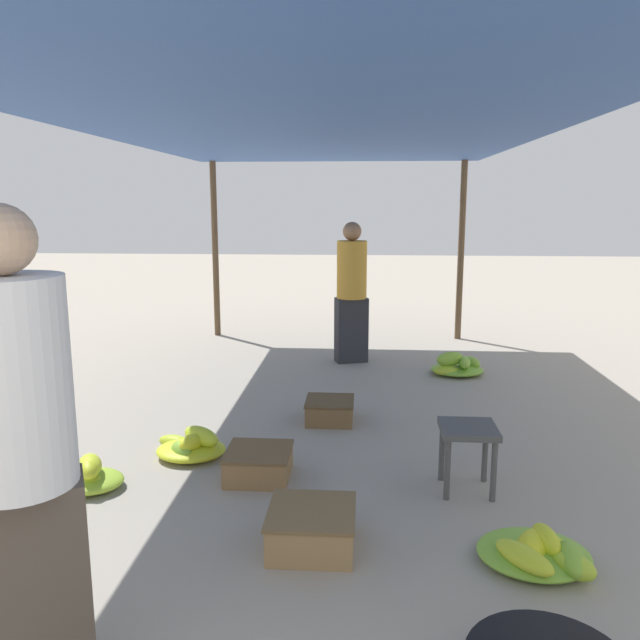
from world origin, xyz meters
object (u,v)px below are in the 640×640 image
(vendor_foreground, at_px, (19,457))
(banana_pile_left_0, at_px, (83,478))
(crate_near, at_px, (259,464))
(banana_pile_right_0, at_px, (540,553))
(crate_far, at_px, (312,528))
(banana_pile_right_1, at_px, (457,367))
(banana_pile_left_1, at_px, (190,447))
(crate_mid, at_px, (330,410))
(stool, at_px, (468,439))
(shopper_walking_mid, at_px, (352,290))

(vendor_foreground, relative_size, banana_pile_left_0, 3.43)
(vendor_foreground, xyz_separation_m, crate_near, (0.49, 1.85, -0.82))
(banana_pile_right_0, xyz_separation_m, crate_far, (-1.13, 0.10, 0.03))
(banana_pile_right_0, bearing_deg, banana_pile_left_0, 166.07)
(banana_pile_right_1, bearing_deg, banana_pile_left_1, -133.71)
(vendor_foreground, relative_size, crate_mid, 4.50)
(banana_pile_left_1, xyz_separation_m, banana_pile_right_0, (2.08, -1.20, -0.00))
(banana_pile_left_1, distance_m, crate_mid, 1.22)
(vendor_foreground, xyz_separation_m, banana_pile_right_1, (2.13, 4.43, -0.83))
(banana_pile_left_1, relative_size, banana_pile_right_1, 0.99)
(crate_mid, bearing_deg, vendor_foreground, -106.77)
(stool, bearing_deg, crate_near, 176.18)
(crate_mid, bearing_deg, shopper_walking_mid, 86.17)
(banana_pile_left_0, bearing_deg, stool, 4.05)
(banana_pile_left_1, bearing_deg, crate_far, -49.41)
(crate_near, distance_m, crate_far, 0.90)
(banana_pile_right_1, xyz_separation_m, crate_mid, (-1.24, -1.49, 0.01))
(banana_pile_left_1, relative_size, crate_mid, 1.39)
(crate_mid, height_order, shopper_walking_mid, shopper_walking_mid)
(banana_pile_left_1, bearing_deg, banana_pile_right_1, 46.29)
(banana_pile_left_1, distance_m, crate_near, 0.61)
(stool, height_order, banana_pile_right_1, stool)
(crate_near, bearing_deg, stool, -3.82)
(crate_near, distance_m, shopper_walking_mid, 3.18)
(shopper_walking_mid, bearing_deg, crate_far, -91.79)
(banana_pile_right_1, xyz_separation_m, crate_near, (-1.64, -2.58, 0.01))
(banana_pile_right_0, height_order, banana_pile_right_1, banana_pile_right_1)
(stool, bearing_deg, banana_pile_left_0, -175.95)
(banana_pile_left_0, bearing_deg, shopper_walking_mid, 64.39)
(stool, xyz_separation_m, crate_mid, (-0.91, 1.18, -0.24))
(banana_pile_right_1, relative_size, crate_mid, 1.40)
(banana_pile_right_1, height_order, shopper_walking_mid, shopper_walking_mid)
(stool, relative_size, banana_pile_left_1, 0.77)
(shopper_walking_mid, bearing_deg, stool, -76.07)
(stool, height_order, banana_pile_left_0, stool)
(stool, relative_size, crate_near, 1.01)
(banana_pile_right_1, distance_m, crate_near, 3.06)
(crate_mid, distance_m, shopper_walking_mid, 2.09)
(banana_pile_right_0, bearing_deg, banana_pile_right_1, 88.32)
(banana_pile_left_1, height_order, crate_far, banana_pile_left_1)
(vendor_foreground, distance_m, banana_pile_left_0, 1.89)
(banana_pile_left_0, height_order, crate_mid, banana_pile_left_0)
(crate_near, xyz_separation_m, crate_far, (0.41, -0.80, 0.01))
(banana_pile_left_0, relative_size, banana_pile_right_0, 0.93)
(crate_far, height_order, shopper_walking_mid, shopper_walking_mid)
(stool, relative_size, banana_pile_right_0, 0.76)
(banana_pile_left_1, bearing_deg, shopper_walking_mid, 68.81)
(banana_pile_left_0, xyz_separation_m, crate_near, (1.05, 0.25, 0.01))
(vendor_foreground, bearing_deg, shopper_walking_mid, 78.27)
(crate_mid, relative_size, crate_far, 0.87)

